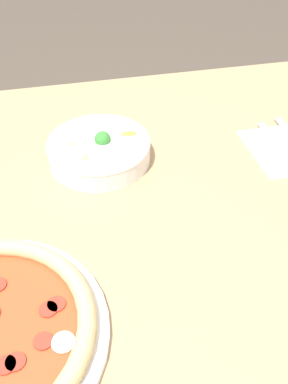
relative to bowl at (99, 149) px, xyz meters
The scene contains 3 objects.
dining_table 0.18m from the bowl, 98.27° to the right, with size 1.34×0.96×0.73m.
bowl is the anchor object (origin of this frame).
fork 0.37m from the bowl, ahead, with size 0.02×0.20×0.00m.
Camera 1 is at (-0.04, -0.56, 1.26)m, focal length 40.00 mm.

